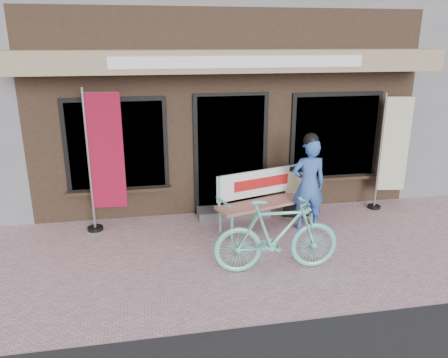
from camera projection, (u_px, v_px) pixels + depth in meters
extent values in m
plane|color=#CA9AA5|center=(257.00, 260.00, 6.38)|extent=(70.00, 70.00, 0.00)
cube|color=black|center=(206.00, 96.00, 10.52)|extent=(7.00, 6.00, 3.60)
cube|color=tan|center=(235.00, 61.00, 7.09)|extent=(7.00, 0.80, 0.35)
cube|color=white|center=(241.00, 62.00, 6.71)|extent=(4.00, 0.02, 0.18)
cube|color=black|center=(231.00, 154.00, 7.90)|extent=(1.20, 0.06, 2.10)
cube|color=black|center=(231.00, 154.00, 7.89)|extent=(1.35, 0.04, 2.20)
cube|color=black|center=(117.00, 145.00, 7.47)|extent=(1.60, 0.06, 1.50)
cube|color=black|center=(335.00, 136.00, 8.18)|extent=(1.60, 0.06, 1.50)
cube|color=black|center=(117.00, 146.00, 7.46)|extent=(1.75, 0.04, 1.65)
cube|color=black|center=(335.00, 137.00, 8.17)|extent=(1.75, 0.04, 1.65)
cube|color=black|center=(120.00, 191.00, 7.66)|extent=(1.80, 0.18, 0.06)
cube|color=black|center=(333.00, 178.00, 8.36)|extent=(1.80, 0.18, 0.06)
cube|color=#59595B|center=(233.00, 212.00, 7.99)|extent=(1.30, 0.45, 0.15)
cylinder|color=#6BD1BA|center=(232.00, 229.00, 6.92)|extent=(0.05, 0.05, 0.42)
cylinder|color=#6BD1BA|center=(220.00, 220.00, 7.25)|extent=(0.05, 0.05, 0.42)
cylinder|color=#6BD1BA|center=(312.00, 212.00, 7.63)|extent=(0.05, 0.05, 0.42)
cylinder|color=#6BD1BA|center=(298.00, 204.00, 7.97)|extent=(0.05, 0.05, 0.42)
cube|color=#B17661|center=(267.00, 203.00, 7.37)|extent=(1.85, 0.96, 0.05)
cylinder|color=#6BD1BA|center=(219.00, 193.00, 7.10)|extent=(0.05, 0.05, 0.55)
cylinder|color=#6BD1BA|center=(300.00, 179.00, 7.83)|extent=(0.05, 0.05, 0.55)
cube|color=white|center=(261.00, 182.00, 7.46)|extent=(1.63, 0.54, 0.45)
cube|color=#B21414|center=(262.00, 183.00, 7.44)|extent=(1.03, 0.33, 0.18)
cylinder|color=#6BD1BA|center=(223.00, 202.00, 6.94)|extent=(0.17, 0.43, 0.04)
cylinder|color=#6BD1BA|center=(308.00, 186.00, 7.70)|extent=(0.17, 0.43, 0.04)
imported|color=#3157A9|center=(308.00, 185.00, 7.24)|extent=(0.59, 0.41, 1.56)
sphere|color=black|center=(311.00, 141.00, 7.02)|extent=(0.26, 0.26, 0.25)
imported|color=#6BD1BA|center=(277.00, 235.00, 5.96)|extent=(1.77, 0.58, 1.05)
cylinder|color=gray|center=(89.00, 162.00, 7.04)|extent=(0.04, 0.04, 2.38)
cylinder|color=gray|center=(100.00, 93.00, 6.74)|extent=(0.54, 0.06, 0.03)
cube|color=maroon|center=(107.00, 152.00, 7.03)|extent=(0.54, 0.06, 1.89)
cylinder|color=black|center=(95.00, 228.00, 7.39)|extent=(0.27, 0.27, 0.05)
cylinder|color=gray|center=(380.00, 153.00, 8.04)|extent=(0.04, 0.04, 2.19)
cylinder|color=gray|center=(400.00, 97.00, 7.74)|extent=(0.49, 0.11, 0.02)
cube|color=beige|center=(395.00, 145.00, 8.00)|extent=(0.50, 0.11, 1.74)
cylinder|color=black|center=(374.00, 207.00, 8.36)|extent=(0.28, 0.28, 0.05)
cube|color=black|center=(297.00, 192.00, 7.80)|extent=(0.47, 0.25, 0.95)
cube|color=beige|center=(297.00, 188.00, 7.72)|extent=(0.38, 0.17, 0.58)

